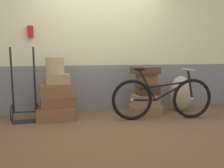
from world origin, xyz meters
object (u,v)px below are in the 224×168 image
object	(u,v)px
suitcase_3	(58,79)
suitcase_8	(145,70)
suitcase_0	(56,114)
wicker_basket	(55,66)
suitcase_1	(58,102)
suitcase_5	(145,100)
suitcase_6	(148,90)
luggage_trolley	(24,104)
suitcase_4	(145,110)
burlap_sack	(180,94)
bicycle	(162,98)
suitcase_7	(146,79)
suitcase_2	(56,90)

from	to	relation	value
suitcase_3	suitcase_8	distance (m)	1.60
suitcase_0	wicker_basket	world-z (taller)	wicker_basket
suitcase_0	suitcase_1	xyz separation A→B (m)	(0.02, 0.04, 0.20)
suitcase_5	suitcase_6	world-z (taller)	suitcase_6
luggage_trolley	suitcase_1	bearing A→B (deg)	-3.98
suitcase_3	suitcase_4	size ratio (longest dim) A/B	0.70
burlap_sack	bicycle	xyz separation A→B (m)	(-0.63, -0.48, 0.02)
suitcase_4	burlap_sack	world-z (taller)	burlap_sack
suitcase_5	bicycle	size ratio (longest dim) A/B	0.28
suitcase_4	suitcase_6	world-z (taller)	suitcase_6
suitcase_0	suitcase_5	world-z (taller)	suitcase_5
suitcase_6	suitcase_7	xyz separation A→B (m)	(-0.00, 0.05, 0.20)
suitcase_8	suitcase_2	bearing A→B (deg)	177.02
suitcase_3	suitcase_8	world-z (taller)	suitcase_8
luggage_trolley	bicycle	world-z (taller)	luggage_trolley
suitcase_5	suitcase_8	xyz separation A→B (m)	(0.01, 0.04, 0.56)
suitcase_1	bicycle	bearing A→B (deg)	-17.42
suitcase_6	luggage_trolley	bearing A→B (deg)	178.24
suitcase_5	bicycle	distance (m)	0.44
suitcase_4	bicycle	bearing A→B (deg)	-67.89
suitcase_1	bicycle	world-z (taller)	bicycle
luggage_trolley	burlap_sack	xyz separation A→B (m)	(2.92, 0.00, 0.07)
suitcase_1	suitcase_6	size ratio (longest dim) A/B	1.41
suitcase_1	suitcase_4	size ratio (longest dim) A/B	1.04
suitcase_5	suitcase_1	bearing A→B (deg)	-177.97
wicker_basket	suitcase_3	bearing A→B (deg)	-33.77
luggage_trolley	wicker_basket	bearing A→B (deg)	-7.09
suitcase_3	wicker_basket	distance (m)	0.23
suitcase_7	luggage_trolley	distance (m)	2.21
suitcase_0	burlap_sack	bearing A→B (deg)	7.20
wicker_basket	bicycle	world-z (taller)	wicker_basket
burlap_sack	bicycle	bearing A→B (deg)	-142.44
suitcase_1	suitcase_2	distance (m)	0.20
suitcase_5	suitcase_0	bearing A→B (deg)	-176.48
suitcase_8	burlap_sack	distance (m)	0.91
suitcase_1	suitcase_8	bearing A→B (deg)	-3.24
suitcase_0	suitcase_8	bearing A→B (deg)	6.72
luggage_trolley	bicycle	bearing A→B (deg)	-11.79
suitcase_2	suitcase_6	size ratio (longest dim) A/B	1.29
suitcase_4	wicker_basket	distance (m)	1.84
suitcase_5	wicker_basket	xyz separation A→B (m)	(-1.62, 0.01, 0.66)
suitcase_0	suitcase_6	distance (m)	1.70
suitcase_1	suitcase_2	world-z (taller)	suitcase_2
suitcase_4	luggage_trolley	bearing A→B (deg)	-178.54
suitcase_2	suitcase_5	distance (m)	1.63
suitcase_5	suitcase_7	bearing A→B (deg)	50.16
bicycle	burlap_sack	bearing A→B (deg)	37.56
suitcase_3	luggage_trolley	distance (m)	0.71
suitcase_1	luggage_trolley	world-z (taller)	luggage_trolley
suitcase_1	suitcase_4	world-z (taller)	suitcase_1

